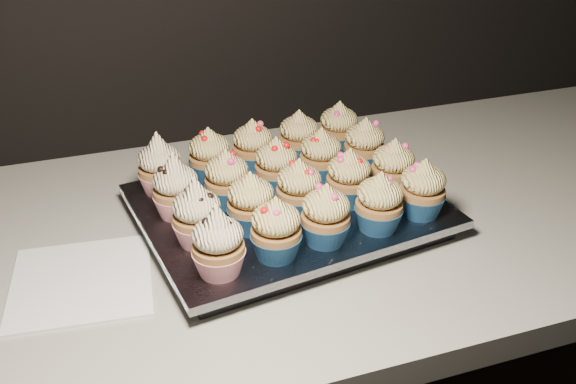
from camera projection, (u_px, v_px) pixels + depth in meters
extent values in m
cube|color=beige|center=(309.00, 223.00, 0.95)|extent=(2.44, 0.64, 0.04)
cube|color=white|center=(81.00, 281.00, 0.80)|extent=(0.19, 0.19, 0.00)
cube|color=black|center=(288.00, 216.00, 0.91)|extent=(0.41, 0.33, 0.02)
cube|color=silver|center=(288.00, 205.00, 0.91)|extent=(0.44, 0.37, 0.01)
cone|color=red|center=(219.00, 262.00, 0.75)|extent=(0.06, 0.06, 0.03)
ellipsoid|color=#FCE4B1|center=(218.00, 235.00, 0.73)|extent=(0.06, 0.06, 0.04)
cone|color=#FCE4B1|center=(216.00, 214.00, 0.72)|extent=(0.03, 0.03, 0.03)
cone|color=navy|center=(276.00, 246.00, 0.78)|extent=(0.06, 0.06, 0.03)
ellipsoid|color=#F9D87D|center=(276.00, 219.00, 0.76)|extent=(0.06, 0.06, 0.04)
cone|color=#F9D87D|center=(276.00, 203.00, 0.75)|extent=(0.03, 0.03, 0.02)
cone|color=navy|center=(325.00, 231.00, 0.81)|extent=(0.06, 0.06, 0.03)
ellipsoid|color=#F9D87D|center=(326.00, 206.00, 0.79)|extent=(0.06, 0.06, 0.04)
cone|color=#F9D87D|center=(327.00, 189.00, 0.78)|extent=(0.03, 0.03, 0.02)
cone|color=navy|center=(378.00, 218.00, 0.84)|extent=(0.06, 0.06, 0.03)
ellipsoid|color=#F9D87D|center=(380.00, 193.00, 0.82)|extent=(0.06, 0.06, 0.04)
cone|color=#F9D87D|center=(381.00, 177.00, 0.81)|extent=(0.03, 0.03, 0.02)
cone|color=navy|center=(421.00, 204.00, 0.87)|extent=(0.06, 0.06, 0.03)
ellipsoid|color=#F9D87D|center=(423.00, 180.00, 0.85)|extent=(0.06, 0.06, 0.04)
cone|color=#F9D87D|center=(425.00, 164.00, 0.84)|extent=(0.03, 0.03, 0.02)
cone|color=red|center=(198.00, 232.00, 0.81)|extent=(0.06, 0.06, 0.03)
ellipsoid|color=#FCE4B1|center=(196.00, 206.00, 0.79)|extent=(0.06, 0.06, 0.04)
cone|color=#FCE4B1|center=(195.00, 186.00, 0.78)|extent=(0.03, 0.03, 0.03)
cone|color=navy|center=(251.00, 218.00, 0.84)|extent=(0.06, 0.06, 0.03)
ellipsoid|color=#F9D87D|center=(251.00, 193.00, 0.82)|extent=(0.06, 0.06, 0.04)
cone|color=#F9D87D|center=(250.00, 177.00, 0.81)|extent=(0.03, 0.03, 0.02)
cone|color=navy|center=(299.00, 204.00, 0.87)|extent=(0.06, 0.06, 0.03)
ellipsoid|color=#F9D87D|center=(299.00, 179.00, 0.85)|extent=(0.06, 0.06, 0.04)
cone|color=#F9D87D|center=(299.00, 164.00, 0.84)|extent=(0.03, 0.03, 0.02)
cone|color=navy|center=(348.00, 193.00, 0.89)|extent=(0.06, 0.06, 0.03)
ellipsoid|color=#F9D87D|center=(349.00, 169.00, 0.88)|extent=(0.06, 0.06, 0.04)
cone|color=#F9D87D|center=(350.00, 154.00, 0.86)|extent=(0.03, 0.03, 0.02)
cone|color=navy|center=(392.00, 182.00, 0.92)|extent=(0.06, 0.06, 0.03)
ellipsoid|color=#F9D87D|center=(394.00, 158.00, 0.90)|extent=(0.06, 0.06, 0.04)
cone|color=#F9D87D|center=(395.00, 144.00, 0.89)|extent=(0.03, 0.03, 0.02)
cone|color=red|center=(177.00, 204.00, 0.87)|extent=(0.06, 0.06, 0.03)
ellipsoid|color=#FCE4B1|center=(175.00, 180.00, 0.85)|extent=(0.06, 0.06, 0.04)
cone|color=#FCE4B1|center=(173.00, 161.00, 0.83)|extent=(0.03, 0.03, 0.03)
cone|color=navy|center=(228.00, 194.00, 0.89)|extent=(0.06, 0.06, 0.03)
ellipsoid|color=#F9D87D|center=(226.00, 170.00, 0.87)|extent=(0.06, 0.06, 0.04)
cone|color=#F9D87D|center=(226.00, 155.00, 0.86)|extent=(0.03, 0.03, 0.02)
cone|color=navy|center=(276.00, 180.00, 0.93)|extent=(0.06, 0.06, 0.03)
ellipsoid|color=#F9D87D|center=(276.00, 157.00, 0.91)|extent=(0.06, 0.06, 0.04)
cone|color=#F9D87D|center=(276.00, 142.00, 0.90)|extent=(0.03, 0.03, 0.02)
cone|color=navy|center=(320.00, 170.00, 0.95)|extent=(0.06, 0.06, 0.03)
ellipsoid|color=#F9D87D|center=(321.00, 147.00, 0.93)|extent=(0.06, 0.06, 0.04)
cone|color=#F9D87D|center=(321.00, 133.00, 0.92)|extent=(0.03, 0.03, 0.02)
cone|color=navy|center=(363.00, 159.00, 0.98)|extent=(0.06, 0.06, 0.03)
ellipsoid|color=#F9D87D|center=(365.00, 137.00, 0.97)|extent=(0.06, 0.06, 0.04)
cone|color=#F9D87D|center=(366.00, 123.00, 0.95)|extent=(0.03, 0.03, 0.02)
cone|color=red|center=(162.00, 182.00, 0.92)|extent=(0.06, 0.06, 0.03)
ellipsoid|color=#FCE4B1|center=(159.00, 158.00, 0.90)|extent=(0.06, 0.06, 0.04)
cone|color=#FCE4B1|center=(157.00, 140.00, 0.89)|extent=(0.03, 0.03, 0.03)
cone|color=navy|center=(211.00, 170.00, 0.95)|extent=(0.06, 0.06, 0.03)
ellipsoid|color=#F9D87D|center=(209.00, 147.00, 0.93)|extent=(0.06, 0.06, 0.04)
cone|color=#F9D87D|center=(208.00, 132.00, 0.92)|extent=(0.03, 0.03, 0.02)
cone|color=navy|center=(253.00, 160.00, 0.98)|extent=(0.06, 0.06, 0.03)
ellipsoid|color=#F9D87D|center=(253.00, 138.00, 0.96)|extent=(0.06, 0.06, 0.04)
cone|color=#F9D87D|center=(252.00, 124.00, 0.95)|extent=(0.03, 0.03, 0.02)
cone|color=navy|center=(299.00, 151.00, 1.01)|extent=(0.06, 0.06, 0.03)
ellipsoid|color=#F9D87D|center=(299.00, 128.00, 0.99)|extent=(0.06, 0.06, 0.04)
cone|color=#F9D87D|center=(299.00, 115.00, 0.98)|extent=(0.03, 0.03, 0.02)
cone|color=navy|center=(338.00, 141.00, 1.04)|extent=(0.06, 0.06, 0.03)
ellipsoid|color=#F9D87D|center=(339.00, 119.00, 1.02)|extent=(0.06, 0.06, 0.04)
cone|color=#F9D87D|center=(340.00, 106.00, 1.01)|extent=(0.03, 0.03, 0.02)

